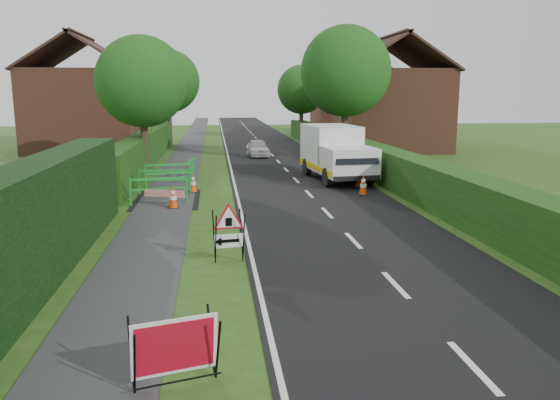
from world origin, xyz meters
TOP-DOWN VIEW (x-y plane):
  - ground at (0.00, 0.00)m, footprint 120.00×120.00m
  - road_surface at (2.50, 35.00)m, footprint 6.00×90.00m
  - footpath at (-3.00, 35.00)m, footprint 2.00×90.00m
  - hedge_west_far at (-5.00, 22.00)m, footprint 1.00×24.00m
  - hedge_east at (6.50, 16.00)m, footprint 1.20×50.00m
  - house_west at (-10.00, 30.00)m, footprint 7.50×7.40m
  - house_east_a at (11.00, 28.00)m, footprint 7.50×7.40m
  - house_east_b at (12.00, 42.00)m, footprint 7.50×7.40m
  - tree_nw at (-4.60, 18.00)m, footprint 4.40×4.40m
  - tree_ne at (6.40, 22.00)m, footprint 5.20×5.20m
  - tree_fw at (-4.60, 34.00)m, footprint 4.80×4.80m
  - tree_fe at (6.40, 38.00)m, footprint 4.20×4.20m
  - red_rect_sign at (-1.78, -2.50)m, footprint 1.29×0.98m
  - triangle_sign at (-0.94, 2.96)m, footprint 0.93×0.93m
  - works_van at (4.33, 15.05)m, footprint 2.61×5.58m
  - traffic_cone_0 at (4.59, 11.13)m, footprint 0.38×0.38m
  - traffic_cone_1 at (4.94, 13.03)m, footprint 0.38×0.38m
  - traffic_cone_2 at (4.82, 15.22)m, footprint 0.38×0.38m
  - traffic_cone_3 at (-2.66, 9.44)m, footprint 0.38×0.38m
  - traffic_cone_4 at (-2.09, 12.50)m, footprint 0.38×0.38m
  - ped_barrier_0 at (-3.22, 10.32)m, footprint 2.09×0.71m
  - ped_barrier_1 at (-3.18, 12.40)m, footprint 2.07×0.45m
  - ped_barrier_2 at (-3.15, 14.26)m, footprint 2.09×0.70m
  - ped_barrier_3 at (-2.25, 15.71)m, footprint 0.60×2.09m
  - redwhite_plank at (-2.99, 9.91)m, footprint 1.45×0.48m
  - hatchback_car at (1.54, 24.92)m, footprint 1.39×3.21m

SIDE VIEW (x-z plane):
  - ground at x=0.00m, z-range 0.00..0.00m
  - hedge_west_far at x=-5.00m, z-range -0.90..0.90m
  - hedge_east at x=6.50m, z-range -0.75..0.75m
  - redwhite_plank at x=-2.99m, z-range -0.12..0.12m
  - road_surface at x=2.50m, z-range -0.01..0.01m
  - footpath at x=-3.00m, z-range -0.01..0.02m
  - traffic_cone_0 at x=4.59m, z-range 0.00..0.79m
  - traffic_cone_1 at x=4.94m, z-range 0.00..0.79m
  - traffic_cone_2 at x=4.82m, z-range 0.00..0.79m
  - traffic_cone_3 at x=-2.66m, z-range 0.00..0.79m
  - traffic_cone_4 at x=-2.09m, z-range 0.00..0.79m
  - hatchback_car at x=1.54m, z-range 0.00..1.08m
  - red_rect_sign at x=-1.78m, z-range 0.07..1.06m
  - ped_barrier_0 at x=-3.22m, z-range 0.13..1.13m
  - ped_barrier_1 at x=-3.18m, z-range 0.13..1.13m
  - ped_barrier_2 at x=-3.15m, z-range 0.13..1.13m
  - ped_barrier_3 at x=-2.25m, z-range 0.13..1.13m
  - triangle_sign at x=-0.94m, z-range 0.24..1.45m
  - works_van at x=4.33m, z-range 0.07..2.54m
  - house_west at x=-10.00m, z-range -1.04..6.84m
  - house_east_a at x=11.00m, z-range -1.04..6.84m
  - house_east_b at x=12.00m, z-range -1.04..6.84m
  - tree_fe at x=6.40m, z-range 1.05..7.39m
  - tree_nw at x=-4.60m, z-range 1.13..7.83m
  - tree_fw at x=-4.60m, z-range 1.21..8.45m
  - tree_ne at x=6.40m, z-range 1.28..9.07m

